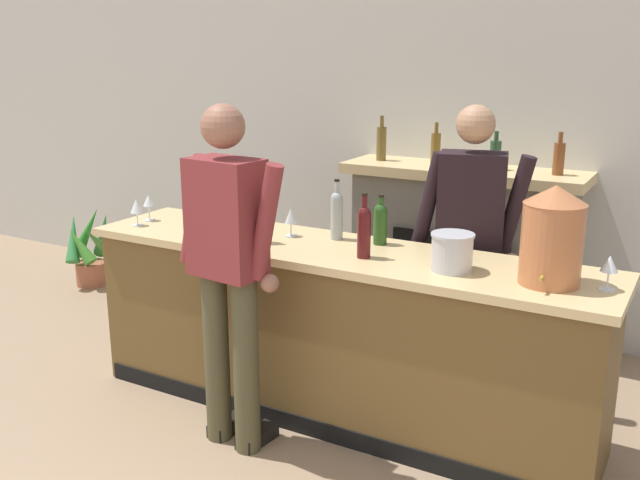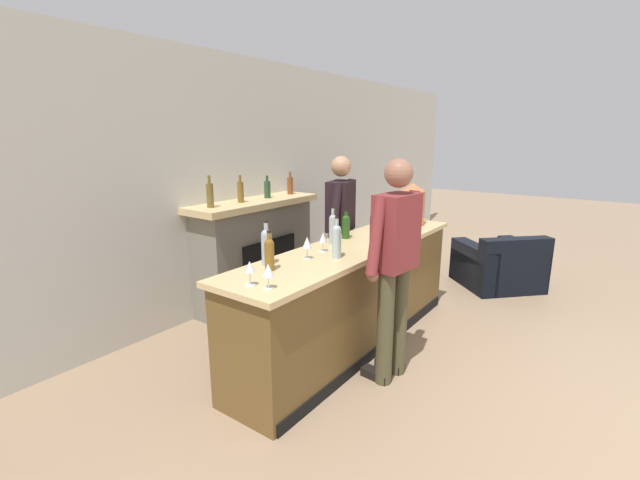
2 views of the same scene
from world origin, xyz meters
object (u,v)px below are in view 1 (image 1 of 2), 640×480
ice_bucket_steel (452,252)px  wine_glass_mid_counter (251,211)px  wine_glass_front_left (137,207)px  wine_bottle_merlot_tall (201,202)px  wine_bottle_cabernet_heavy (224,197)px  wine_glass_by_dispenser (291,217)px  wine_bottle_chardonnay_pale (380,222)px  copper_dispenser (552,235)px  wine_glass_front_right (149,202)px  person_customer (228,265)px  fireplace_stone (460,251)px  wine_bottle_riesling_slim (337,213)px  wine_glass_near_bucket (609,265)px  potted_plant_corner (90,250)px  wine_bottle_rose_blush (364,229)px  wine_bottle_port_short (257,216)px  person_bartender (469,244)px

ice_bucket_steel → wine_glass_mid_counter: bearing=173.9°
wine_glass_front_left → wine_bottle_merlot_tall: bearing=41.4°
wine_bottle_cabernet_heavy → wine_glass_by_dispenser: wine_bottle_cabernet_heavy is taller
wine_bottle_chardonnay_pale → copper_dispenser: bearing=-14.0°
wine_glass_mid_counter → wine_glass_front_right: size_ratio=1.09×
person_customer → wine_glass_front_right: size_ratio=10.66×
fireplace_stone → wine_bottle_riesling_slim: bearing=-103.4°
wine_glass_near_bucket → wine_glass_front_right: bearing=-179.9°
wine_glass_front_right → wine_glass_mid_counter: bearing=6.3°
potted_plant_corner → wine_glass_front_right: wine_glass_front_right is taller
potted_plant_corner → wine_bottle_cabernet_heavy: 2.28m
potted_plant_corner → wine_bottle_riesling_slim: bearing=-15.3°
person_customer → wine_bottle_merlot_tall: 0.95m
wine_glass_near_bucket → wine_bottle_rose_blush: bearing=-176.2°
fireplace_stone → person_customer: (-0.52, -1.98, 0.35)m
wine_bottle_rose_blush → copper_dispenser: bearing=2.4°
wine_bottle_riesling_slim → wine_glass_front_left: 1.22m
ice_bucket_steel → wine_bottle_rose_blush: wine_bottle_rose_blush is taller
wine_bottle_port_short → wine_bottle_merlot_tall: (-0.56, 0.21, -0.02)m
potted_plant_corner → wine_glass_mid_counter: (2.31, -0.87, 0.78)m
wine_bottle_cabernet_heavy → wine_glass_by_dispenser: bearing=-12.1°
wine_bottle_merlot_tall → wine_glass_front_right: bearing=-159.7°
wine_bottle_cabernet_heavy → ice_bucket_steel: bearing=-10.3°
person_customer → wine_glass_by_dispenser: size_ratio=10.74×
person_bartender → wine_bottle_riesling_slim: size_ratio=5.04×
ice_bucket_steel → wine_glass_by_dispenser: ice_bucket_steel is taller
person_bartender → wine_glass_front_left: size_ratio=10.34×
person_customer → ice_bucket_steel: (0.97, 0.48, 0.09)m
wine_glass_mid_counter → wine_bottle_cabernet_heavy: bearing=153.9°
wine_bottle_port_short → ice_bucket_steel: bearing=1.8°
wine_bottle_riesling_slim → wine_bottle_cabernet_heavy: wine_bottle_riesling_slim is taller
person_bartender → wine_glass_near_bucket: 0.95m
ice_bucket_steel → wine_glass_front_right: (-1.96, 0.06, 0.03)m
wine_bottle_rose_blush → wine_glass_front_right: (-1.50, 0.07, -0.03)m
fireplace_stone → wine_bottle_cabernet_heavy: fireplace_stone is taller
copper_dispenser → wine_glass_near_bucket: (0.24, 0.04, -0.11)m
person_bartender → wine_glass_near_bucket: bearing=-33.0°
wine_glass_mid_counter → wine_bottle_riesling_slim: bearing=11.5°
wine_bottle_port_short → wine_glass_near_bucket: (1.79, 0.10, -0.03)m
wine_bottle_riesling_slim → wine_glass_near_bucket: size_ratio=2.14×
ice_bucket_steel → wine_bottle_riesling_slim: wine_bottle_riesling_slim is taller
wine_bottle_port_short → wine_glass_mid_counter: wine_bottle_port_short is taller
wine_bottle_chardonnay_pale → wine_glass_near_bucket: 1.21m
wine_bottle_cabernet_heavy → fireplace_stone: bearing=47.7°
person_customer → ice_bucket_steel: bearing=26.3°
ice_bucket_steel → wine_bottle_cabernet_heavy: size_ratio=0.62×
person_bartender → wine_glass_front_right: (-1.86, -0.52, 0.14)m
copper_dispenser → wine_bottle_cabernet_heavy: size_ratio=1.34×
wine_glass_by_dispenser → wine_bottle_port_short: bearing=-114.9°
potted_plant_corner → wine_bottle_cabernet_heavy: (2.01, -0.73, 0.80)m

